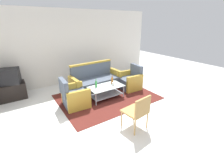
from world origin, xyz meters
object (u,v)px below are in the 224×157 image
(bottle_green, at_px, (96,84))
(coffee_table, at_px, (106,90))
(couch, at_px, (96,81))
(bottle_brown, at_px, (112,80))
(cup, at_px, (113,84))
(armchair_right, at_px, (130,81))
(tv_stand, at_px, (12,91))
(wicker_chair, at_px, (138,110))
(armchair_left, at_px, (74,97))
(television, at_px, (8,76))

(bottle_green, bearing_deg, coffee_table, -24.15)
(couch, relative_size, bottle_brown, 6.59)
(couch, xyz_separation_m, cup, (0.19, -0.85, 0.14))
(coffee_table, xyz_separation_m, cup, (0.24, -0.07, 0.19))
(armchair_right, xyz_separation_m, cup, (-0.92, -0.26, 0.17))
(armchair_right, xyz_separation_m, tv_stand, (-3.67, 1.43, -0.03))
(tv_stand, xyz_separation_m, wicker_chair, (2.28, -3.34, 0.23))
(coffee_table, distance_m, bottle_brown, 0.41)
(tv_stand, bearing_deg, couch, -18.16)
(armchair_right, relative_size, coffee_table, 0.77)
(bottle_green, height_order, tv_stand, bottle_green)
(armchair_left, bearing_deg, television, -132.23)
(couch, relative_size, tv_stand, 2.28)
(armchair_right, bearing_deg, coffee_table, 103.13)
(armchair_right, height_order, tv_stand, armchair_right)
(couch, relative_size, cup, 18.27)
(bottle_brown, bearing_deg, armchair_left, -179.41)
(couch, height_order, wicker_chair, couch)
(couch, height_order, bottle_brown, couch)
(coffee_table, distance_m, tv_stand, 2.99)
(bottle_green, bearing_deg, couch, 63.25)
(couch, xyz_separation_m, tv_stand, (-2.56, 0.84, -0.06))
(bottle_brown, height_order, wicker_chair, wicker_chair)
(armchair_left, height_order, coffee_table, armchair_left)
(coffee_table, bearing_deg, armchair_left, 174.69)
(armchair_right, bearing_deg, bottle_green, 96.27)
(couch, distance_m, television, 2.73)
(armchair_right, height_order, wicker_chair, armchair_right)
(armchair_left, relative_size, coffee_table, 0.77)
(bottle_brown, relative_size, bottle_green, 1.07)
(couch, height_order, cup, couch)
(armchair_right, distance_m, wicker_chair, 2.38)
(armchair_left, relative_size, tv_stand, 1.06)
(couch, bearing_deg, cup, 100.49)
(armchair_right, bearing_deg, wicker_chair, 147.81)
(armchair_left, bearing_deg, tv_stand, -132.17)
(couch, relative_size, armchair_left, 2.15)
(couch, height_order, television, television)
(armchair_left, height_order, television, television)
(armchair_left, bearing_deg, cup, 86.12)
(tv_stand, bearing_deg, bottle_green, -33.76)
(television, height_order, wicker_chair, television)
(couch, distance_m, armchair_left, 1.27)
(couch, bearing_deg, bottle_green, 60.90)
(coffee_table, xyz_separation_m, tv_stand, (-2.51, 1.62, -0.01))
(armchair_right, relative_size, wicker_chair, 1.01)
(couch, distance_m, armchair_right, 1.26)
(bottle_green, bearing_deg, cup, -20.62)
(bottle_brown, xyz_separation_m, cup, (-0.07, -0.18, -0.06))
(armchair_left, xyz_separation_m, cup, (1.26, -0.16, 0.17))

